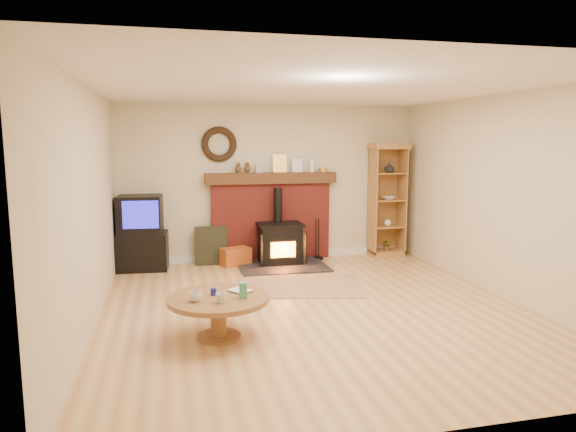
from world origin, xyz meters
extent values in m
plane|color=tan|center=(0.00, 0.00, 0.00)|extent=(5.50, 5.50, 0.00)
cube|color=#C5B997|center=(0.00, 2.75, 1.30)|extent=(5.00, 0.02, 2.60)
cube|color=#C5B997|center=(0.00, -2.75, 1.30)|extent=(5.00, 0.02, 2.60)
cube|color=#C5B997|center=(-2.50, 0.00, 1.30)|extent=(0.02, 5.50, 2.60)
cube|color=#C5B997|center=(2.50, 0.00, 1.30)|extent=(0.02, 5.50, 2.60)
cube|color=white|center=(0.00, 0.00, 2.60)|extent=(5.00, 5.50, 0.02)
cube|color=white|center=(0.00, 2.73, 0.06)|extent=(5.00, 0.04, 0.12)
torus|color=black|center=(-0.85, 2.69, 1.95)|extent=(0.57, 0.11, 0.57)
cube|color=maroon|center=(0.00, 2.67, 0.65)|extent=(2.00, 0.15, 1.30)
cube|color=#3A2012|center=(0.00, 2.64, 1.39)|extent=(2.20, 0.22, 0.18)
cube|color=#999999|center=(-0.20, 2.65, 1.55)|extent=(0.13, 0.05, 0.14)
cube|color=gold|center=(0.15, 2.67, 1.63)|extent=(0.24, 0.06, 0.30)
cube|color=white|center=(0.45, 2.67, 1.59)|extent=(0.18, 0.05, 0.22)
cylinder|color=white|center=(0.70, 2.65, 1.59)|extent=(0.08, 0.08, 0.22)
cylinder|color=gold|center=(0.90, 2.65, 1.51)|extent=(0.14, 0.14, 0.07)
cube|color=black|center=(0.07, 2.10, 0.01)|extent=(1.40, 1.00, 0.03)
cube|color=black|center=(0.07, 2.30, 0.34)|extent=(0.66, 0.47, 0.61)
cube|color=black|center=(0.07, 2.30, 0.66)|extent=(0.72, 0.52, 0.04)
cylinder|color=black|center=(0.07, 2.45, 0.96)|extent=(0.14, 0.14, 0.56)
cube|color=orange|center=(0.07, 2.05, 0.29)|extent=(0.39, 0.02, 0.24)
cube|color=black|center=(-0.23, 2.11, 0.31)|extent=(0.16, 0.21, 0.49)
cube|color=black|center=(0.37, 2.11, 0.31)|extent=(0.16, 0.21, 0.49)
cube|color=brown|center=(0.07, 0.99, 0.01)|extent=(1.95, 1.54, 0.01)
cube|color=black|center=(-2.11, 2.47, 0.29)|extent=(0.84, 0.61, 0.58)
cube|color=black|center=(-2.11, 2.47, 0.88)|extent=(0.70, 0.60, 0.58)
cube|color=#1D1AB4|center=(-2.09, 2.19, 0.91)|extent=(0.53, 0.05, 0.42)
cube|color=#9C6833|center=(2.03, 2.53, 0.05)|extent=(0.57, 0.41, 0.10)
cube|color=#9C6833|center=(2.03, 2.73, 0.96)|extent=(0.57, 0.02, 1.81)
cube|color=#9C6833|center=(1.76, 2.53, 0.96)|extent=(0.02, 0.41, 1.81)
cube|color=#9C6833|center=(2.31, 2.53, 0.96)|extent=(0.02, 0.41, 1.81)
cube|color=#9C6833|center=(2.03, 2.53, 1.91)|extent=(0.63, 0.45, 0.10)
cube|color=#9C6833|center=(2.03, 2.53, 0.52)|extent=(0.53, 0.37, 0.02)
cube|color=#9C6833|center=(2.03, 2.53, 0.99)|extent=(0.53, 0.37, 0.02)
cube|color=#9C6833|center=(2.03, 2.53, 1.45)|extent=(0.53, 0.37, 0.02)
imported|color=white|center=(2.03, 2.48, 1.55)|extent=(0.17, 0.17, 0.18)
imported|color=white|center=(2.03, 2.48, 1.02)|extent=(0.22, 0.22, 0.05)
sphere|color=white|center=(2.03, 2.48, 0.59)|extent=(0.12, 0.12, 0.12)
imported|color=#40956D|center=(2.03, 2.48, 0.21)|extent=(0.20, 0.17, 0.22)
cube|color=orange|center=(-0.64, 2.40, 0.14)|extent=(0.52, 0.41, 0.28)
cube|color=black|center=(-1.02, 2.55, 0.32)|extent=(0.53, 0.14, 0.63)
cylinder|color=black|center=(0.79, 2.50, 0.02)|extent=(0.16, 0.16, 0.04)
cylinder|color=black|center=(0.74, 2.50, 0.35)|extent=(0.02, 0.02, 0.70)
cylinder|color=black|center=(0.79, 2.50, 0.35)|extent=(0.02, 0.02, 0.70)
cylinder|color=brown|center=(-1.22, -0.67, 0.01)|extent=(0.45, 0.45, 0.03)
cylinder|color=brown|center=(-1.22, -0.67, 0.21)|extent=(0.16, 0.16, 0.36)
cylinder|color=brown|center=(-1.22, -0.67, 0.41)|extent=(1.03, 1.03, 0.05)
imported|color=white|center=(-1.45, -0.78, 0.49)|extent=(0.13, 0.13, 0.10)
imported|color=white|center=(-1.21, -0.88, 0.48)|extent=(0.10, 0.10, 0.10)
imported|color=#4C331E|center=(-1.04, -0.60, 0.45)|extent=(0.17, 0.23, 0.02)
cylinder|color=navy|center=(-1.25, -0.61, 0.47)|extent=(0.06, 0.06, 0.07)
cube|color=#40956D|center=(-0.97, -0.78, 0.52)|extent=(0.07, 0.07, 0.16)
camera|label=1|loc=(-1.66, -5.72, 1.99)|focal=32.00mm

